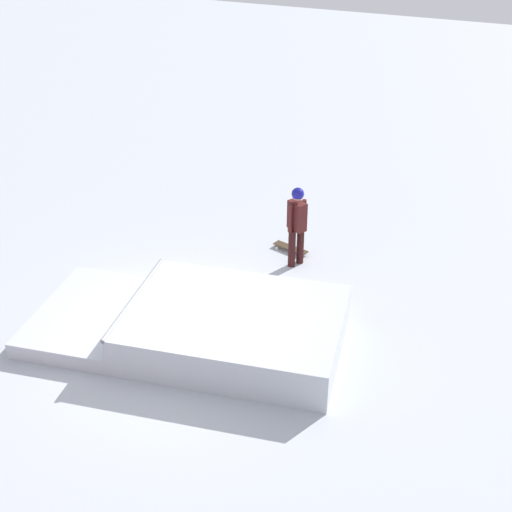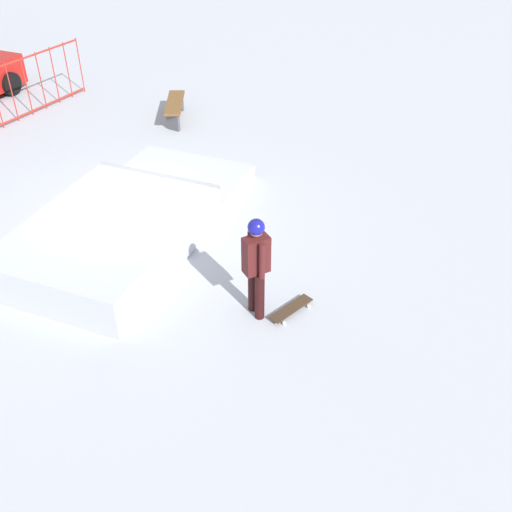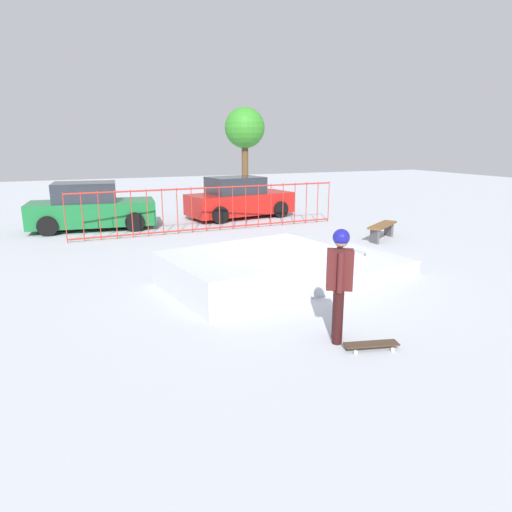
{
  "view_description": "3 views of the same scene",
  "coord_description": "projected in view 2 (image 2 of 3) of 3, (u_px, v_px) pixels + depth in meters",
  "views": [
    {
      "loc": [
        -5.17,
        8.05,
        7.26
      ],
      "look_at": [
        -0.66,
        -1.94,
        0.9
      ],
      "focal_mm": 48.02,
      "sensor_mm": 36.0,
      "label": 1
    },
    {
      "loc": [
        -6.8,
        -7.03,
        6.17
      ],
      "look_at": [
        -0.8,
        -3.31,
        1.0
      ],
      "focal_mm": 41.41,
      "sensor_mm": 36.0,
      "label": 2
    },
    {
      "loc": [
        -4.53,
        -8.82,
        2.95
      ],
      "look_at": [
        -0.93,
        -0.27,
        0.6
      ],
      "focal_mm": 31.94,
      "sensor_mm": 36.0,
      "label": 3
    }
  ],
  "objects": [
    {
      "name": "ground_plane",
      "position": [
        131.0,
        224.0,
        11.3
      ],
      "size": [
        60.0,
        60.0,
        0.0
      ],
      "primitive_type": "plane",
      "color": "#B2B7C1"
    },
    {
      "name": "skate_ramp",
      "position": [
        124.0,
        227.0,
        10.64
      ],
      "size": [
        5.77,
        3.51,
        0.74
      ],
      "rotation": [
        0.0,
        0.0,
        0.18
      ],
      "color": "silver",
      "rests_on": "ground"
    },
    {
      "name": "skater",
      "position": [
        256.0,
        261.0,
        8.64
      ],
      "size": [
        0.44,
        0.39,
        1.73
      ],
      "rotation": [
        0.0,
        0.0,
        5.76
      ],
      "color": "black",
      "rests_on": "ground"
    },
    {
      "name": "skateboard",
      "position": [
        291.0,
        309.0,
        9.19
      ],
      "size": [
        0.82,
        0.4,
        0.09
      ],
      "rotation": [
        0.0,
        0.0,
        6.03
      ],
      "color": "#3F2D1E",
      "rests_on": "ground"
    },
    {
      "name": "park_bench",
      "position": [
        175.0,
        106.0,
        15.08
      ],
      "size": [
        1.56,
        1.22,
        0.48
      ],
      "rotation": [
        0.0,
        0.0,
        3.72
      ],
      "color": "brown",
      "rests_on": "ground"
    }
  ]
}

